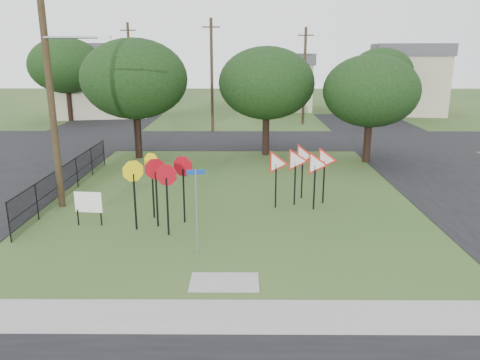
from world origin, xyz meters
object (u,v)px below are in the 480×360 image
street_name_sign (197,206)px  stop_sign_cluster (158,176)px  info_board (88,203)px  yield_sign_cluster (303,163)px

street_name_sign → stop_sign_cluster: size_ratio=1.07×
stop_sign_cluster → info_board: 2.93m
yield_sign_cluster → info_board: size_ratio=2.31×
stop_sign_cluster → street_name_sign: bearing=-56.9°
street_name_sign → yield_sign_cluster: street_name_sign is taller
street_name_sign → yield_sign_cluster: 6.61m
street_name_sign → info_board: bearing=149.4°
street_name_sign → yield_sign_cluster: (4.07, 5.21, 0.20)m
stop_sign_cluster → yield_sign_cluster: 6.32m
street_name_sign → info_board: (-4.40, 2.60, -0.76)m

